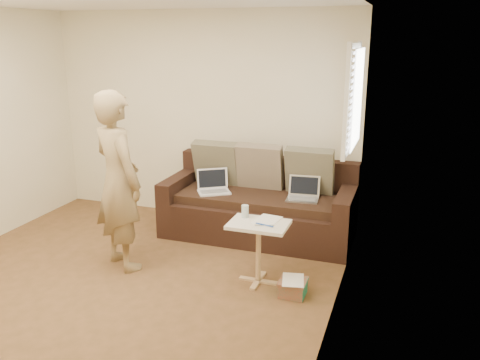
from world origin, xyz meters
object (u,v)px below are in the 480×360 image
Objects in this scene: laptop_silver at (302,200)px; striped_box at (293,287)px; laptop_white at (214,193)px; sofa at (259,201)px; drinking_glass at (245,211)px; person at (118,181)px; side_table at (258,253)px.

laptop_silver reaches higher than striped_box.
laptop_white reaches higher than laptop_silver.
sofa reaches higher than drinking_glass.
person is (-1.62, -1.15, 0.39)m from laptop_silver.
sofa is 1.70m from person.
laptop_white reaches higher than side_table.
person is 2.97× the size of side_table.
laptop_white is 1.48× the size of striped_box.
person is (-1.09, -1.21, 0.48)m from sofa.
sofa is 3.61× the size of side_table.
striped_box is at bearing -24.46° from drinking_glass.
person is at bearing -176.34° from side_table.
laptop_silver is at bearing 79.89° from side_table.
side_table is 0.41m from drinking_glass.
drinking_glass is at bearing 155.54° from striped_box.
laptop_white is 1.28m from person.
laptop_white is 1.12m from drinking_glass.
person is at bearing -171.29° from drinking_glass.
drinking_glass is (1.26, 0.19, -0.24)m from person.
side_table is (1.43, 0.09, -0.60)m from person.
sofa is at bearing -18.00° from laptop_white.
person is at bearing -150.23° from laptop_silver.
side_table is 5.08× the size of drinking_glass.
sofa is 1.21× the size of person.
laptop_white is 0.60× the size of side_table.
drinking_glass is at bearing -116.10° from laptop_silver.
laptop_silver is 1.30m from striped_box.
striped_box is at bearing -151.47° from person.
laptop_white is at bearing 178.51° from laptop_silver.
sofa reaches higher than striped_box.
laptop_white is 1.31m from side_table.
person reaches higher than laptop_white.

